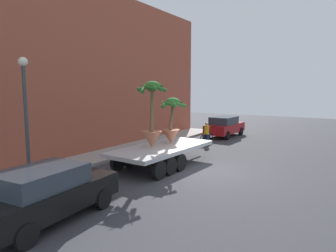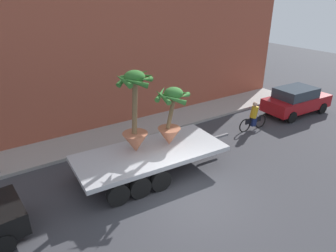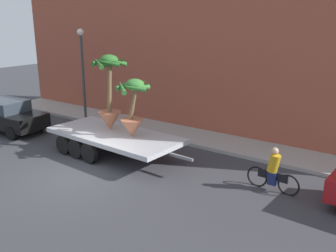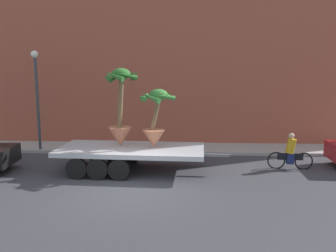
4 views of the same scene
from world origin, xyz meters
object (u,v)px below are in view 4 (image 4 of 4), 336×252
(flatbed_trailer, at_px, (126,152))
(street_lamp, at_px, (37,87))
(potted_palm_rear, at_px, (155,120))
(potted_palm_middle, at_px, (121,112))
(cyclist, at_px, (290,153))

(flatbed_trailer, xyz_separation_m, street_lamp, (-4.83, 3.04, 2.46))
(potted_palm_rear, xyz_separation_m, potted_palm_middle, (-1.42, 0.22, 0.29))
(flatbed_trailer, distance_m, street_lamp, 6.22)
(cyclist, xyz_separation_m, street_lamp, (-11.57, 2.42, 2.56))
(potted_palm_middle, height_order, street_lamp, street_lamp)
(flatbed_trailer, distance_m, potted_palm_middle, 1.66)
(flatbed_trailer, relative_size, cyclist, 3.72)
(potted_palm_middle, distance_m, cyclist, 7.17)
(flatbed_trailer, relative_size, street_lamp, 1.42)
(potted_palm_rear, distance_m, cyclist, 5.74)
(potted_palm_middle, relative_size, street_lamp, 0.65)
(potted_palm_rear, xyz_separation_m, street_lamp, (-6.05, 3.00, 1.13))
(potted_palm_rear, height_order, street_lamp, street_lamp)
(potted_palm_rear, bearing_deg, flatbed_trailer, -178.13)
(street_lamp, bearing_deg, cyclist, -11.83)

